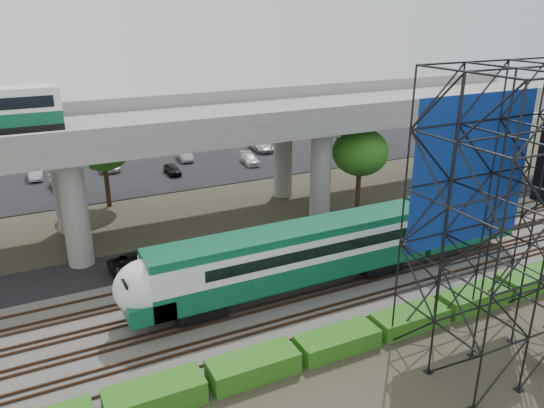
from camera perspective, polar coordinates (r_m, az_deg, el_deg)
ground at (r=32.77m, az=1.32°, el=-11.87°), size 140.00×140.00×0.00m
ballast_bed at (r=34.24m, az=-0.25°, el=-10.13°), size 90.00×12.00×0.20m
service_road at (r=41.20m, az=-5.47°, el=-4.77°), size 90.00×5.00×0.08m
parking_lot at (r=62.41m, az=-13.31°, el=3.59°), size 90.00×18.00×0.08m
harbor_water at (r=83.39m, az=-16.94°, el=7.40°), size 140.00×40.00×0.03m
rail_tracks at (r=34.15m, az=-0.25°, el=-9.87°), size 90.00×9.52×0.16m
commuter_train at (r=34.63m, az=5.57°, el=-4.66°), size 29.30×3.06×4.30m
overpass at (r=43.20m, az=-9.93°, el=7.68°), size 80.00×12.00×12.40m
scaffold_tower at (r=28.97m, az=24.53°, el=-1.76°), size 9.36×6.36×15.00m
hedge_strip at (r=29.82m, az=7.06°, el=-14.37°), size 34.60×1.80×1.20m
trees at (r=43.18m, az=-14.26°, el=3.72°), size 40.94×16.94×7.69m
suv at (r=38.63m, az=-13.77°, el=-5.95°), size 4.81×2.43×1.31m
parked_cars at (r=62.35m, az=-12.90°, el=4.24°), size 34.87×9.60×1.30m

